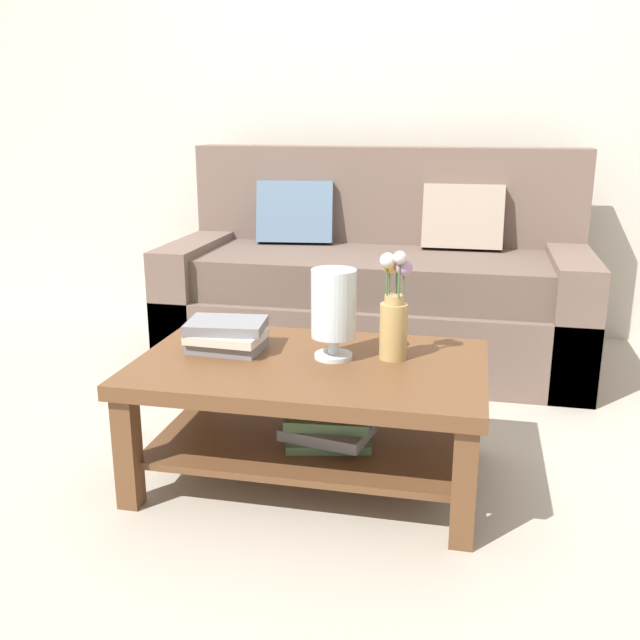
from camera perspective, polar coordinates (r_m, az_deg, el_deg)
The scene contains 7 objects.
ground_plane at distance 2.90m, azimuth -0.52°, elevation -8.91°, with size 10.00×10.00×0.00m, color #ADA393.
back_wall at distance 4.26m, azimuth 4.59°, elevation 17.65°, with size 6.40×0.12×2.70m, color beige.
couch at distance 3.70m, azimuth 4.51°, elevation 2.52°, with size 2.05×0.90×1.06m.
coffee_table at distance 2.44m, azimuth -0.64°, elevation -5.95°, with size 1.16×0.73×0.43m.
book_stack_main at distance 2.52m, azimuth -7.39°, elevation -1.21°, with size 0.28×0.23×0.10m.
glass_hurricane_vase at distance 2.38m, azimuth 1.09°, elevation 1.04°, with size 0.15×0.15×0.30m.
flower_pitcher at distance 2.39m, azimuth 5.90°, elevation 0.54°, with size 0.11×0.10×0.37m.
Camera 1 is at (0.59, -2.56, 1.22)m, focal length 40.39 mm.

